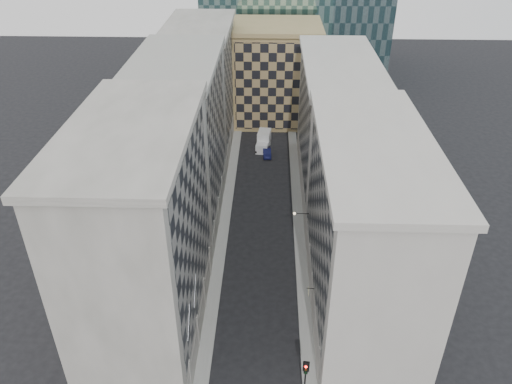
# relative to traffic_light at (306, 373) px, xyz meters

# --- Properties ---
(sidewalk_west) EXTENTS (1.50, 100.00, 0.15)m
(sidewalk_west) POSITION_rel_traffic_light_xyz_m (-9.80, 27.57, -3.49)
(sidewalk_west) COLOR gray
(sidewalk_west) RESTS_ON ground
(sidewalk_east) EXTENTS (1.50, 100.00, 0.15)m
(sidewalk_east) POSITION_rel_traffic_light_xyz_m (0.70, 27.57, -3.49)
(sidewalk_east) COLOR gray
(sidewalk_east) RESTS_ON ground
(bldg_left_a) EXTENTS (10.80, 22.80, 23.70)m
(bldg_left_a) POSITION_rel_traffic_light_xyz_m (-15.43, 8.57, 8.26)
(bldg_left_a) COLOR gray
(bldg_left_a) RESTS_ON ground
(bldg_left_b) EXTENTS (10.80, 22.80, 22.70)m
(bldg_left_b) POSITION_rel_traffic_light_xyz_m (-15.43, 30.57, 7.76)
(bldg_left_b) COLOR #9C9A91
(bldg_left_b) RESTS_ON ground
(bldg_left_c) EXTENTS (10.80, 22.80, 21.70)m
(bldg_left_c) POSITION_rel_traffic_light_xyz_m (-15.43, 52.57, 7.26)
(bldg_left_c) COLOR gray
(bldg_left_c) RESTS_ON ground
(bldg_right_a) EXTENTS (10.80, 26.80, 20.70)m
(bldg_right_a) POSITION_rel_traffic_light_xyz_m (6.33, 12.57, 6.76)
(bldg_right_a) COLOR #B5AFA6
(bldg_right_a) RESTS_ON ground
(bldg_right_b) EXTENTS (10.80, 28.80, 19.70)m
(bldg_right_b) POSITION_rel_traffic_light_xyz_m (6.34, 39.57, 6.29)
(bldg_right_b) COLOR #B5AFA6
(bldg_right_b) RESTS_ON ground
(tan_block) EXTENTS (16.80, 14.80, 18.80)m
(tan_block) POSITION_rel_traffic_light_xyz_m (-2.55, 65.47, 5.88)
(tan_block) COLOR #A08B54
(tan_block) RESTS_ON ground
(flagpoles_left) EXTENTS (0.10, 6.33, 2.33)m
(flagpoles_left) POSITION_rel_traffic_light_xyz_m (-10.45, 3.57, 4.44)
(flagpoles_left) COLOR gray
(flagpoles_left) RESTS_ON ground
(bracket_lamp) EXTENTS (1.98, 0.36, 0.36)m
(bracket_lamp) POSITION_rel_traffic_light_xyz_m (-0.17, 21.57, 2.64)
(bracket_lamp) COLOR black
(bracket_lamp) RESTS_ON ground
(traffic_light) EXTENTS (0.60, 0.54, 4.76)m
(traffic_light) POSITION_rel_traffic_light_xyz_m (0.00, 0.00, 0.00)
(traffic_light) COLOR black
(traffic_light) RESTS_ON sidewalk_east
(box_truck) EXTENTS (2.82, 5.55, 2.92)m
(box_truck) POSITION_rel_traffic_light_xyz_m (-4.68, 51.88, -2.29)
(box_truck) COLOR silver
(box_truck) RESTS_ON ground
(dark_car) EXTENTS (1.66, 4.08, 1.31)m
(dark_car) POSITION_rel_traffic_light_xyz_m (-4.05, 48.73, -2.90)
(dark_car) COLOR #10133E
(dark_car) RESTS_ON ground
(shop_sign) EXTENTS (0.83, 0.73, 0.81)m
(shop_sign) POSITION_rel_traffic_light_xyz_m (0.87, 10.33, 0.27)
(shop_sign) COLOR black
(shop_sign) RESTS_ON ground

